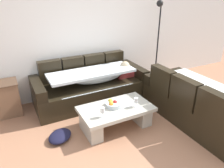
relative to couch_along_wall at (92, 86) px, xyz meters
name	(u,v)px	position (x,y,z in m)	size (l,w,h in m)	color
ground_plane	(144,141)	(0.19, -1.62, -0.33)	(14.00, 14.00, 0.00)	#B27857
back_wall	(89,31)	(0.19, 0.53, 1.02)	(9.00, 0.10, 2.70)	white
couch_along_wall	(92,86)	(0.00, 0.00, 0.00)	(2.26, 0.92, 0.88)	black
couch_near_window	(199,105)	(1.33, -1.59, 0.00)	(0.92, 2.03, 0.88)	black
coffee_table	(116,115)	(-0.02, -1.08, -0.09)	(1.20, 0.68, 0.38)	beige
fruit_bowl	(113,104)	(-0.04, -1.02, 0.09)	(0.28, 0.28, 0.10)	silver
wine_glass_near_left	(103,110)	(-0.34, -1.24, 0.16)	(0.07, 0.07, 0.17)	silver
wine_glass_near_right	(136,101)	(0.28, -1.21, 0.16)	(0.07, 0.07, 0.17)	silver
open_magazine	(126,104)	(0.18, -1.07, 0.05)	(0.28, 0.21, 0.01)	white
floor_lamp	(158,39)	(1.70, 0.11, 0.78)	(0.33, 0.31, 1.95)	black
crumpled_garment	(60,136)	(-0.96, -0.97, -0.27)	(0.40, 0.32, 0.12)	#191933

